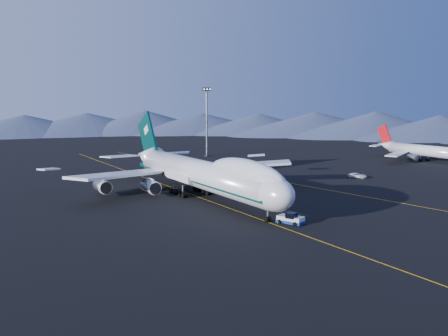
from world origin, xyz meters
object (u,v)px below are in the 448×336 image
floodlight_mast (207,122)px  second_jet (426,151)px  pushback_tug (291,220)px  service_van (358,176)px  boeing_747 (201,173)px

floodlight_mast → second_jet: bearing=-42.1°
floodlight_mast → pushback_tug: bearing=-110.5°
pushback_tug → floodlight_mast: 111.93m
service_van → floodlight_mast: size_ratio=0.19×
second_jet → floodlight_mast: size_ratio=1.67×
pushback_tug → second_jet: 111.56m
boeing_747 → pushback_tug: boeing_747 is taller
second_jet → service_van: bearing=-162.3°
boeing_747 → pushback_tug: size_ratio=13.22×
boeing_747 → second_jet: 105.10m
service_van → floodlight_mast: (-11.12, 71.28, 13.08)m
pushback_tug → floodlight_mast: floodlight_mast is taller
pushback_tug → floodlight_mast: bearing=46.6°
boeing_747 → service_van: 53.38m
boeing_747 → second_jet: bearing=10.5°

